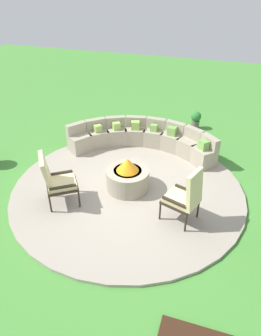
{
  "coord_description": "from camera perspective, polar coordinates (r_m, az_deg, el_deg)",
  "views": [
    {
      "loc": [
        1.77,
        -5.26,
        4.17
      ],
      "look_at": [
        0.0,
        0.2,
        0.45
      ],
      "focal_mm": 33.58,
      "sensor_mm": 36.0,
      "label": 1
    }
  ],
  "objects": [
    {
      "name": "ground_plane",
      "position": [
        6.94,
        -0.51,
        -3.98
      ],
      "size": [
        24.0,
        24.0,
        0.0
      ],
      "primitive_type": "plane",
      "color": "#478C38"
    },
    {
      "name": "patio_circle",
      "position": [
        6.92,
        -0.51,
        -3.78
      ],
      "size": [
        5.02,
        5.02,
        0.06
      ],
      "primitive_type": "cylinder",
      "color": "#9E9384",
      "rests_on": "ground_plane"
    },
    {
      "name": "fire_pit",
      "position": [
        6.74,
        -0.52,
        -1.61
      ],
      "size": [
        0.93,
        0.93,
        0.74
      ],
      "color": "#9E937F",
      "rests_on": "patio_circle"
    },
    {
      "name": "curved_stone_bench",
      "position": [
        8.21,
        2.3,
        5.29
      ],
      "size": [
        3.81,
        1.46,
        0.72
      ],
      "color": "#9E937F",
      "rests_on": "patio_circle"
    },
    {
      "name": "lounge_chair_front_left",
      "position": [
        6.34,
        -13.36,
        -2.03
      ],
      "size": [
        0.83,
        0.85,
        1.15
      ],
      "rotation": [
        0.0,
        0.0,
        5.32
      ],
      "color": "#2D2319",
      "rests_on": "patio_circle"
    },
    {
      "name": "lounge_chair_front_right",
      "position": [
        5.82,
        9.97,
        -5.06
      ],
      "size": [
        0.74,
        0.69,
        1.15
      ],
      "rotation": [
        0.0,
        0.0,
        7.52
      ],
      "color": "#2D2319",
      "rests_on": "patio_circle"
    },
    {
      "name": "potted_plant_3",
      "position": [
        9.68,
        11.77,
        8.65
      ],
      "size": [
        0.3,
        0.3,
        0.54
      ],
      "color": "#605B56",
      "rests_on": "ground_plane"
    }
  ]
}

